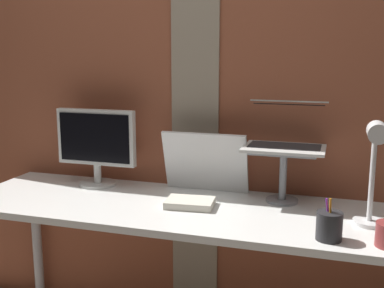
{
  "coord_description": "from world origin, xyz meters",
  "views": [
    {
      "loc": [
        0.69,
        -1.84,
        1.38
      ],
      "look_at": [
        0.08,
        0.11,
        0.97
      ],
      "focal_mm": 44.75,
      "sensor_mm": 36.0,
      "label": 1
    }
  ],
  "objects_px": {
    "monitor": "(96,142)",
    "whiteboard_panel": "(205,162)",
    "desk_lamp": "(374,163)",
    "pen_cup": "(329,226)",
    "laptop": "(286,135)"
  },
  "relations": [
    {
      "from": "monitor",
      "to": "whiteboard_panel",
      "type": "height_order",
      "value": "monitor"
    },
    {
      "from": "desk_lamp",
      "to": "pen_cup",
      "type": "distance_m",
      "value": 0.29
    },
    {
      "from": "desk_lamp",
      "to": "pen_cup",
      "type": "relative_size",
      "value": 2.64
    },
    {
      "from": "laptop",
      "to": "whiteboard_panel",
      "type": "relative_size",
      "value": 0.87
    },
    {
      "from": "whiteboard_panel",
      "to": "pen_cup",
      "type": "xyz_separation_m",
      "value": [
        0.57,
        -0.42,
        -0.09
      ]
    },
    {
      "from": "monitor",
      "to": "whiteboard_panel",
      "type": "bearing_deg",
      "value": 4.57
    },
    {
      "from": "whiteboard_panel",
      "to": "pen_cup",
      "type": "height_order",
      "value": "whiteboard_panel"
    },
    {
      "from": "whiteboard_panel",
      "to": "desk_lamp",
      "type": "distance_m",
      "value": 0.77
    },
    {
      "from": "whiteboard_panel",
      "to": "pen_cup",
      "type": "distance_m",
      "value": 0.71
    },
    {
      "from": "monitor",
      "to": "pen_cup",
      "type": "distance_m",
      "value": 1.18
    },
    {
      "from": "pen_cup",
      "to": "desk_lamp",
      "type": "bearing_deg",
      "value": 46.31
    },
    {
      "from": "laptop",
      "to": "pen_cup",
      "type": "relative_size",
      "value": 2.24
    },
    {
      "from": "laptop",
      "to": "pen_cup",
      "type": "distance_m",
      "value": 0.55
    },
    {
      "from": "laptop",
      "to": "desk_lamp",
      "type": "xyz_separation_m",
      "value": [
        0.35,
        -0.3,
        -0.03
      ]
    },
    {
      "from": "whiteboard_panel",
      "to": "desk_lamp",
      "type": "bearing_deg",
      "value": -21.22
    }
  ]
}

